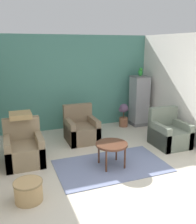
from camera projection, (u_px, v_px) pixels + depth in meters
ground_plane at (138, 193)px, 3.94m from camera, size 20.00×20.00×0.00m
wall_back_accent at (75, 83)px, 6.84m from camera, size 4.39×0.06×2.54m
wall_right at (183, 88)px, 5.96m from camera, size 0.06×3.55×2.54m
area_rug at (111, 166)px, 4.83m from camera, size 2.12×1.27×0.01m
coffee_table at (112, 146)px, 4.73m from camera, size 0.61×0.61×0.47m
armchair_left at (24, 150)px, 4.91m from camera, size 0.72×0.78×0.86m
armchair_right at (169, 134)px, 5.77m from camera, size 0.72×0.78×0.86m
armchair_middle at (81, 130)px, 6.06m from camera, size 0.72×0.78×0.86m
birdcage at (139, 101)px, 7.20m from camera, size 0.48×0.48×1.43m
parrot at (140, 72)px, 6.99m from camera, size 0.11×0.20×0.24m
potted_plant at (124, 114)px, 7.12m from camera, size 0.27×0.25×0.66m
wicker_basket at (28, 191)px, 3.72m from camera, size 0.43×0.43×0.31m
throw_pillow at (20, 115)px, 5.00m from camera, size 0.43×0.43×0.10m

